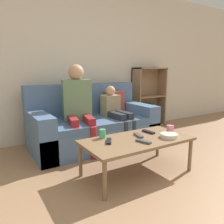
# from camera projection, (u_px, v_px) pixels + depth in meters

# --- Properties ---
(wall_back) EXTENTS (12.00, 0.06, 2.60)m
(wall_back) POSITION_uv_depth(u_px,v_px,m) (70.00, 60.00, 3.60)
(wall_back) COLOR beige
(wall_back) RESTS_ON ground_plane
(couch) EXTENTS (1.83, 0.92, 0.92)m
(couch) POSITION_uv_depth(u_px,v_px,m) (93.00, 126.00, 3.34)
(couch) COLOR #4C6B93
(couch) RESTS_ON ground_plane
(bookshelf) EXTENTS (0.69, 0.28, 1.18)m
(bookshelf) POSITION_uv_depth(u_px,v_px,m) (147.00, 105.00, 4.43)
(bookshelf) COLOR #8E7051
(bookshelf) RESTS_ON ground_plane
(coffee_table) EXTENTS (1.19, 0.60, 0.40)m
(coffee_table) POSITION_uv_depth(u_px,v_px,m) (137.00, 142.00, 2.36)
(coffee_table) COLOR brown
(coffee_table) RESTS_ON ground_plane
(person_adult) EXTENTS (0.47, 0.69, 1.21)m
(person_adult) POSITION_uv_depth(u_px,v_px,m) (78.00, 102.00, 3.05)
(person_adult) COLOR maroon
(person_adult) RESTS_ON ground_plane
(person_child) EXTENTS (0.27, 0.64, 0.89)m
(person_child) POSITION_uv_depth(u_px,v_px,m) (116.00, 111.00, 3.34)
(person_child) COLOR #282D38
(person_child) RESTS_ON ground_plane
(cup_near) EXTENTS (0.08, 0.08, 0.10)m
(cup_near) POSITION_uv_depth(u_px,v_px,m) (170.00, 130.00, 2.54)
(cup_near) COLOR pink
(cup_near) RESTS_ON coffee_table
(cup_far) EXTENTS (0.07, 0.07, 0.10)m
(cup_far) POSITION_uv_depth(u_px,v_px,m) (103.00, 134.00, 2.38)
(cup_far) COLOR #4CB77A
(cup_far) RESTS_ON coffee_table
(tv_remote_0) EXTENTS (0.07, 0.17, 0.02)m
(tv_remote_0) POSITION_uv_depth(u_px,v_px,m) (148.00, 132.00, 2.59)
(tv_remote_0) COLOR black
(tv_remote_0) RESTS_ON coffee_table
(tv_remote_1) EXTENTS (0.13, 0.17, 0.02)m
(tv_remote_1) POSITION_uv_depth(u_px,v_px,m) (109.00, 141.00, 2.25)
(tv_remote_1) COLOR black
(tv_remote_1) RESTS_ON coffee_table
(tv_remote_2) EXTENTS (0.09, 0.18, 0.02)m
(tv_remote_2) POSITION_uv_depth(u_px,v_px,m) (138.00, 135.00, 2.45)
(tv_remote_2) COLOR #47474C
(tv_remote_2) RESTS_ON coffee_table
(tv_remote_3) EXTENTS (0.10, 0.18, 0.02)m
(tv_remote_3) POSITION_uv_depth(u_px,v_px,m) (144.00, 142.00, 2.23)
(tv_remote_3) COLOR #47474C
(tv_remote_3) RESTS_ON coffee_table
(snack_bowl) EXTENTS (0.19, 0.19, 0.05)m
(snack_bowl) POSITION_uv_depth(u_px,v_px,m) (169.00, 136.00, 2.40)
(snack_bowl) COLOR beige
(snack_bowl) RESTS_ON coffee_table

